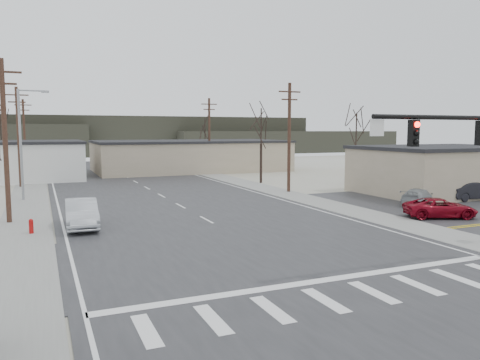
# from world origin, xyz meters

# --- Properties ---
(ground) EXTENTS (140.00, 140.00, 0.00)m
(ground) POSITION_xyz_m (0.00, 0.00, 0.00)
(ground) COLOR #BABAB6
(ground) RESTS_ON ground
(main_road) EXTENTS (18.00, 110.00, 0.05)m
(main_road) POSITION_xyz_m (0.00, 15.00, 0.02)
(main_road) COLOR #28282B
(main_road) RESTS_ON ground
(cross_road) EXTENTS (90.00, 10.00, 0.04)m
(cross_road) POSITION_xyz_m (0.00, 0.00, 0.02)
(cross_road) COLOR #28282B
(cross_road) RESTS_ON ground
(parking_lot) EXTENTS (18.00, 20.00, 0.03)m
(parking_lot) POSITION_xyz_m (20.00, 6.00, 0.02)
(parking_lot) COLOR #28282B
(parking_lot) RESTS_ON ground
(sidewalk_left) EXTENTS (3.00, 90.00, 0.06)m
(sidewalk_left) POSITION_xyz_m (-10.60, 20.00, 0.03)
(sidewalk_left) COLOR gray
(sidewalk_left) RESTS_ON ground
(sidewalk_right) EXTENTS (3.00, 90.00, 0.06)m
(sidewalk_right) POSITION_xyz_m (10.60, 20.00, 0.03)
(sidewalk_right) COLOR gray
(sidewalk_right) RESTS_ON ground
(fire_hydrant) EXTENTS (0.24, 0.24, 0.87)m
(fire_hydrant) POSITION_xyz_m (-10.20, 8.00, 0.45)
(fire_hydrant) COLOR #A50C0C
(fire_hydrant) RESTS_ON ground
(building_right_far) EXTENTS (26.30, 14.30, 4.30)m
(building_right_far) POSITION_xyz_m (10.00, 44.00, 2.15)
(building_right_far) COLOR tan
(building_right_far) RESTS_ON ground
(building_lot) EXTENTS (14.30, 10.30, 4.30)m
(building_lot) POSITION_xyz_m (24.00, 12.00, 2.16)
(building_lot) COLOR tan
(building_lot) RESTS_ON ground
(upole_left_b) EXTENTS (2.20, 0.30, 10.00)m
(upole_left_b) POSITION_xyz_m (-11.50, 12.00, 5.22)
(upole_left_b) COLOR #452B20
(upole_left_b) RESTS_ON ground
(upole_left_c) EXTENTS (2.20, 0.30, 10.00)m
(upole_left_c) POSITION_xyz_m (-11.50, 32.00, 5.22)
(upole_left_c) COLOR #452B20
(upole_left_c) RESTS_ON ground
(upole_left_d) EXTENTS (2.20, 0.30, 10.00)m
(upole_left_d) POSITION_xyz_m (-11.50, 52.00, 5.22)
(upole_left_d) COLOR #452B20
(upole_left_d) RESTS_ON ground
(upole_right_a) EXTENTS (2.20, 0.30, 10.00)m
(upole_right_a) POSITION_xyz_m (11.50, 18.00, 5.22)
(upole_right_a) COLOR #452B20
(upole_right_a) RESTS_ON ground
(upole_right_b) EXTENTS (2.20, 0.30, 10.00)m
(upole_right_b) POSITION_xyz_m (11.50, 40.00, 5.22)
(upole_right_b) COLOR #452B20
(upole_right_b) RESTS_ON ground
(streetlight_main) EXTENTS (2.40, 0.25, 9.00)m
(streetlight_main) POSITION_xyz_m (-10.80, 22.00, 5.09)
(streetlight_main) COLOR gray
(streetlight_main) RESTS_ON ground
(tree_right_mid) EXTENTS (3.74, 3.74, 8.33)m
(tree_right_mid) POSITION_xyz_m (12.50, 26.00, 5.93)
(tree_right_mid) COLOR #2D201B
(tree_right_mid) RESTS_ON ground
(tree_left_far) EXTENTS (3.96, 3.96, 8.82)m
(tree_left_far) POSITION_xyz_m (-14.00, 46.00, 6.28)
(tree_left_far) COLOR #2D201B
(tree_left_far) RESTS_ON ground
(tree_right_far) EXTENTS (3.52, 3.52, 7.84)m
(tree_right_far) POSITION_xyz_m (15.00, 52.00, 5.58)
(tree_right_far) COLOR #2D201B
(tree_right_far) RESTS_ON ground
(tree_lot) EXTENTS (3.52, 3.52, 7.84)m
(tree_lot) POSITION_xyz_m (22.00, 22.00, 5.58)
(tree_lot) COLOR #2D201B
(tree_lot) RESTS_ON ground
(hill_center) EXTENTS (80.00, 18.00, 9.00)m
(hill_center) POSITION_xyz_m (15.00, 96.00, 4.50)
(hill_center) COLOR #333026
(hill_center) RESTS_ON ground
(hill_right) EXTENTS (60.00, 18.00, 5.50)m
(hill_right) POSITION_xyz_m (50.00, 90.00, 2.75)
(hill_right) COLOR #333026
(hill_right) RESTS_ON ground
(sedan_crossing) EXTENTS (1.92, 5.07, 1.65)m
(sedan_crossing) POSITION_xyz_m (-7.50, 8.64, 0.87)
(sedan_crossing) COLOR #AAAFB5
(sedan_crossing) RESTS_ON main_road
(car_far_a) EXTENTS (2.36, 4.82, 1.35)m
(car_far_a) POSITION_xyz_m (6.05, 44.84, 0.72)
(car_far_a) COLOR black
(car_far_a) RESTS_ON main_road
(car_far_b) EXTENTS (2.97, 4.44, 1.41)m
(car_far_b) POSITION_xyz_m (-7.50, 65.00, 0.75)
(car_far_b) COLOR black
(car_far_b) RESTS_ON main_road
(car_parked_red) EXTENTS (5.01, 3.69, 1.27)m
(car_parked_red) POSITION_xyz_m (14.30, 2.75, 0.67)
(car_parked_red) COLOR maroon
(car_parked_red) RESTS_ON parking_lot
(car_parked_dark_a) EXTENTS (3.84, 2.11, 1.24)m
(car_parked_dark_a) POSITION_xyz_m (19.90, 10.25, 0.65)
(car_parked_dark_a) COLOR black
(car_parked_dark_a) RESTS_ON parking_lot
(car_parked_dark_b) EXTENTS (4.72, 1.96, 1.52)m
(car_parked_dark_b) POSITION_xyz_m (22.70, 7.52, 0.79)
(car_parked_dark_b) COLOR black
(car_parked_dark_b) RESTS_ON parking_lot
(car_parked_silver) EXTENTS (4.56, 3.42, 1.23)m
(car_parked_silver) POSITION_xyz_m (17.10, 7.47, 0.65)
(car_parked_silver) COLOR gray
(car_parked_silver) RESTS_ON parking_lot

